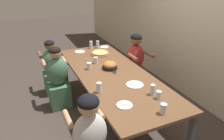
{
  "coord_description": "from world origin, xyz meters",
  "views": [
    {
      "loc": [
        2.76,
        -1.25,
        2.17
      ],
      "look_at": [
        0.0,
        0.0,
        0.79
      ],
      "focal_mm": 35.0,
      "sensor_mm": 36.0,
      "label": 1
    }
  ],
  "objects": [
    {
      "name": "drinking_glass_e",
      "position": [
        -1.26,
        0.1,
        0.81
      ],
      "size": [
        0.06,
        0.06,
        0.14
      ],
      "color": "silver",
      "rests_on": "dining_table"
    },
    {
      "name": "ground_plane",
      "position": [
        0.0,
        0.0,
        0.0
      ],
      "size": [
        18.0,
        18.0,
        0.0
      ],
      "primitive_type": "plane",
      "color": "#423833",
      "rests_on": "ground"
    },
    {
      "name": "empty_plate_d",
      "position": [
        -1.2,
        0.37,
        0.75
      ],
      "size": [
        0.18,
        0.18,
        0.02
      ],
      "color": "white",
      "rests_on": "dining_table"
    },
    {
      "name": "pizza_board_main",
      "position": [
        -0.85,
        0.14,
        0.77
      ],
      "size": [
        0.35,
        0.35,
        0.05
      ],
      "color": "#996B42",
      "rests_on": "dining_table"
    },
    {
      "name": "drinking_glass_g",
      "position": [
        1.19,
        0.08,
        0.8
      ],
      "size": [
        0.08,
        0.08,
        0.12
      ],
      "color": "silver",
      "rests_on": "dining_table"
    },
    {
      "name": "skillet_bowl",
      "position": [
        -0.16,
        0.03,
        0.79
      ],
      "size": [
        0.35,
        0.24,
        0.13
      ],
      "color": "black",
      "rests_on": "dining_table"
    },
    {
      "name": "empty_plate_a",
      "position": [
        -1.13,
        -0.17,
        0.75
      ],
      "size": [
        0.19,
        0.19,
        0.02
      ],
      "color": "white",
      "rests_on": "dining_table"
    },
    {
      "name": "drinking_glass_d",
      "position": [
        -1.23,
        0.23,
        0.81
      ],
      "size": [
        0.06,
        0.06,
        0.14
      ],
      "color": "silver",
      "rests_on": "dining_table"
    },
    {
      "name": "drinking_glass_b",
      "position": [
        0.79,
        0.2,
        0.81
      ],
      "size": [
        0.06,
        0.06,
        0.14
      ],
      "color": "silver",
      "rests_on": "dining_table"
    },
    {
      "name": "empty_plate_c",
      "position": [
        0.87,
        -0.23,
        0.75
      ],
      "size": [
        0.19,
        0.19,
        0.02
      ],
      "color": "white",
      "rests_on": "dining_table"
    },
    {
      "name": "dining_table",
      "position": [
        0.0,
        0.0,
        0.68
      ],
      "size": [
        2.7,
        1.02,
        0.74
      ],
      "color": "brown",
      "rests_on": "ground"
    },
    {
      "name": "drinking_glass_a",
      "position": [
        -0.28,
        -0.27,
        0.79
      ],
      "size": [
        0.08,
        0.08,
        0.11
      ],
      "color": "silver",
      "rests_on": "dining_table"
    },
    {
      "name": "diner_near_left",
      "position": [
        -1.11,
        -0.73,
        0.47
      ],
      "size": [
        0.51,
        0.4,
        1.05
      ],
      "rotation": [
        0.0,
        0.0,
        1.57
      ],
      "color": "#477556",
      "rests_on": "ground"
    },
    {
      "name": "empty_plate_b",
      "position": [
        0.48,
        0.12,
        0.75
      ],
      "size": [
        0.24,
        0.24,
        0.02
      ],
      "color": "white",
      "rests_on": "dining_table"
    },
    {
      "name": "cocktail_glass_blue",
      "position": [
        -0.47,
        -0.09,
        0.79
      ],
      "size": [
        0.08,
        0.08,
        0.13
      ],
      "color": "silver",
      "rests_on": "dining_table"
    },
    {
      "name": "diner_far_midleft",
      "position": [
        -0.55,
        0.73,
        0.53
      ],
      "size": [
        0.51,
        0.4,
        1.15
      ],
      "rotation": [
        0.0,
        0.0,
        -1.57
      ],
      "color": "#B22D2D",
      "rests_on": "ground"
    },
    {
      "name": "diner_near_midleft",
      "position": [
        -0.57,
        -0.73,
        0.5
      ],
      "size": [
        0.51,
        0.4,
        1.09
      ],
      "rotation": [
        0.0,
        0.0,
        1.57
      ],
      "color": "#477556",
      "rests_on": "ground"
    },
    {
      "name": "restaurant_back_panel",
      "position": [
        0.0,
        1.55,
        1.6
      ],
      "size": [
        10.0,
        0.06,
        3.2
      ],
      "primitive_type": "cube",
      "color": "beige",
      "rests_on": "ground"
    },
    {
      "name": "drinking_glass_f",
      "position": [
        0.47,
        -0.39,
        0.8
      ],
      "size": [
        0.07,
        0.07,
        0.14
      ],
      "color": "silver",
      "rests_on": "dining_table"
    },
    {
      "name": "drinking_glass_c",
      "position": [
        0.91,
        0.22,
        0.78
      ],
      "size": [
        0.07,
        0.07,
        0.1
      ],
      "color": "silver",
      "rests_on": "dining_table"
    }
  ]
}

